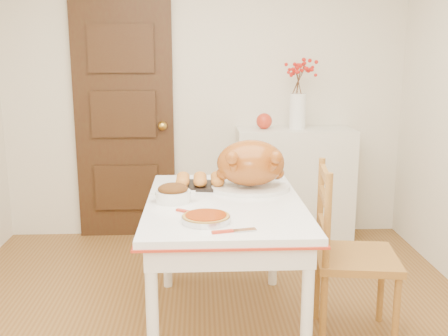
{
  "coord_description": "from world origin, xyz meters",
  "views": [
    {
      "loc": [
        -0.05,
        -2.58,
        1.62
      ],
      "look_at": [
        0.09,
        0.34,
        0.97
      ],
      "focal_mm": 41.88,
      "sensor_mm": 36.0,
      "label": 1
    }
  ],
  "objects_px": {
    "kitchen_table": "(224,265)",
    "pumpkin_pie": "(206,217)",
    "turkey_platter": "(251,166)",
    "sideboard": "(294,185)",
    "chair_oak": "(356,254)"
  },
  "relations": [
    {
      "from": "kitchen_table",
      "to": "pumpkin_pie",
      "type": "distance_m",
      "value": 0.58
    },
    {
      "from": "kitchen_table",
      "to": "turkey_platter",
      "type": "relative_size",
      "value": 2.73
    },
    {
      "from": "sideboard",
      "to": "kitchen_table",
      "type": "relative_size",
      "value": 0.75
    },
    {
      "from": "sideboard",
      "to": "pumpkin_pie",
      "type": "bearing_deg",
      "value": -112.79
    },
    {
      "from": "kitchen_table",
      "to": "sideboard",
      "type": "bearing_deg",
      "value": 65.65
    },
    {
      "from": "kitchen_table",
      "to": "chair_oak",
      "type": "relative_size",
      "value": 1.3
    },
    {
      "from": "kitchen_table",
      "to": "pumpkin_pie",
      "type": "height_order",
      "value": "pumpkin_pie"
    },
    {
      "from": "sideboard",
      "to": "kitchen_table",
      "type": "distance_m",
      "value": 1.64
    },
    {
      "from": "pumpkin_pie",
      "to": "chair_oak",
      "type": "bearing_deg",
      "value": 15.8
    },
    {
      "from": "kitchen_table",
      "to": "pumpkin_pie",
      "type": "relative_size",
      "value": 5.4
    },
    {
      "from": "sideboard",
      "to": "chair_oak",
      "type": "bearing_deg",
      "value": -87.74
    },
    {
      "from": "kitchen_table",
      "to": "chair_oak",
      "type": "bearing_deg",
      "value": -10.57
    },
    {
      "from": "sideboard",
      "to": "turkey_platter",
      "type": "distance_m",
      "value": 1.43
    },
    {
      "from": "turkey_platter",
      "to": "sideboard",
      "type": "bearing_deg",
      "value": 56.27
    },
    {
      "from": "sideboard",
      "to": "chair_oak",
      "type": "xyz_separation_m",
      "value": [
        0.06,
        -1.63,
        0.02
      ]
    }
  ]
}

